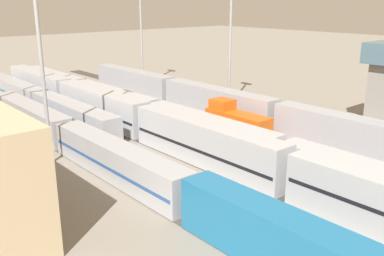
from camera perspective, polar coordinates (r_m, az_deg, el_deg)
ground_plane at (r=56.51m, az=2.57°, el=-2.46°), size 400.00×400.00×0.00m
track_bed_0 at (r=67.26m, az=11.88°, el=0.39°), size 140.00×2.80×0.12m
track_bed_1 at (r=63.48m, az=9.13°, el=-0.44°), size 140.00×2.80×0.12m
track_bed_2 at (r=59.88m, az=6.05°, el=-1.37°), size 140.00×2.80×0.12m
track_bed_3 at (r=56.49m, az=2.58°, el=-2.41°), size 140.00×2.80×0.12m
track_bed_4 at (r=53.35m, az=-1.33°, el=-3.57°), size 140.00×2.80×0.12m
track_bed_5 at (r=50.52m, az=-5.70°, el=-4.84°), size 140.00×2.80×0.12m
track_bed_6 at (r=48.04m, az=-10.58°, el=-6.22°), size 140.00×2.80×0.12m
train_on_track_2 at (r=59.45m, az=5.91°, el=0.62°), size 10.00×3.00×5.00m
train_on_track_5 at (r=76.87m, az=-19.59°, el=3.31°), size 47.20×3.06×3.80m
train_on_track_3 at (r=56.38m, az=2.09°, el=-0.34°), size 119.80×3.00×3.80m
train_on_track_4 at (r=49.55m, az=1.73°, el=-2.05°), size 119.80×3.06×5.00m
train_on_track_1 at (r=61.03m, az=11.33°, el=1.25°), size 95.60×3.00×5.00m
train_on_track_6 at (r=48.27m, az=-11.44°, el=-3.57°), size 66.40×3.06×4.40m
light_mast_0 at (r=75.20m, az=5.23°, el=15.05°), size 2.80×0.70×25.58m
light_mast_2 at (r=96.45m, az=-6.89°, el=14.68°), size 2.80×0.70×23.53m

